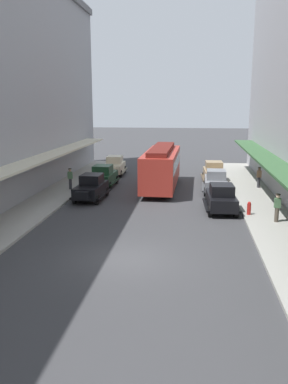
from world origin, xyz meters
name	(u,v)px	position (x,y,z in m)	size (l,w,h in m)	color
ground_plane	(128,259)	(0.00, 0.00, 0.00)	(200.00, 200.00, 0.00)	#38383A
parked_car_0	(103,175)	(-4.66, 15.86, 0.94)	(2.21, 4.29, 1.84)	#193D23
parked_car_1	(214,172)	(4.72, 18.85, 0.94)	(2.29, 4.31, 1.84)	#997F5B
parked_car_2	(216,181)	(4.66, 14.55, 0.94)	(2.20, 4.28, 1.84)	slate
parked_car_3	(221,197)	(4.70, 8.85, 0.94)	(2.31, 4.32, 1.84)	black
parked_car_4	(91,187)	(-4.52, 11.10, 0.94)	(2.26, 4.30, 1.84)	black
parked_car_5	(114,165)	(-4.84, 21.57, 0.94)	(2.25, 4.30, 1.84)	beige
streetcar	(161,166)	(0.28, 15.52, 1.90)	(2.66, 9.64, 3.46)	#A52D23
fire_hydrant	(249,208)	(6.35, 7.77, 0.56)	(0.24, 0.24, 0.82)	#B21E19
pedestrian_2	(277,207)	(7.73, 6.35, 1.01)	(0.36, 0.28, 1.67)	#4C4238
pedestrian_3	(70,179)	(-6.92, 13.78, 1.01)	(0.36, 0.28, 1.67)	#2D2D33
pedestrian_4	(259,177)	(8.22, 16.23, 1.01)	(0.36, 0.28, 1.67)	#2D2D33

